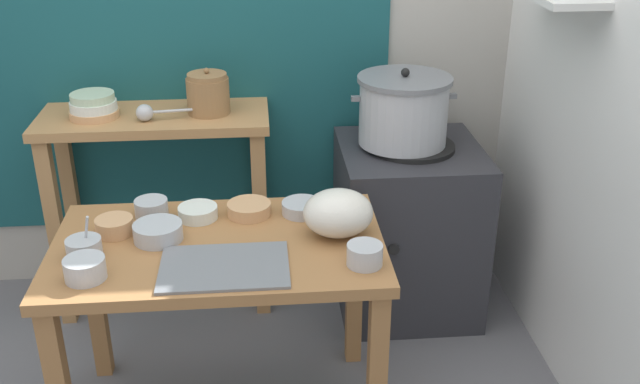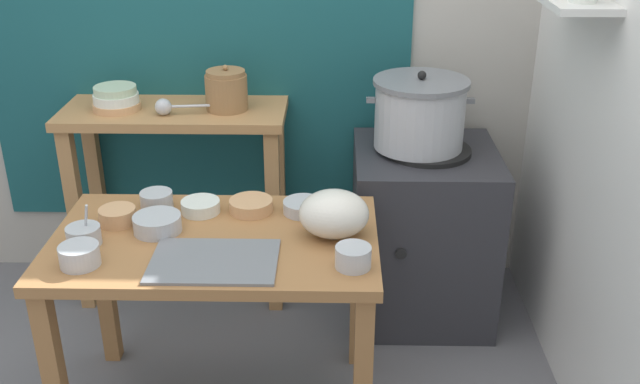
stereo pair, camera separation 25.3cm
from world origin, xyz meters
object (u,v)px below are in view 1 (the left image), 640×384
(bowl_stack_enamel, at_px, (93,106))
(prep_bowl_7, at_px, (302,207))
(prep_bowl_1, at_px, (198,212))
(ladle, at_px, (147,113))
(clay_pot, at_px, (208,94))
(prep_bowl_6, at_px, (158,231))
(prep_bowl_4, at_px, (249,208))
(steamer_pot, at_px, (403,110))
(plastic_bag, at_px, (338,213))
(prep_bowl_3, at_px, (151,207))
(prep_table, at_px, (220,271))
(stove_block, at_px, (407,227))
(prep_bowl_5, at_px, (365,254))
(prep_bowl_2, at_px, (85,268))
(back_shelf_table, at_px, (158,163))
(prep_bowl_0, at_px, (114,226))
(prep_bowl_8, at_px, (84,247))
(serving_tray, at_px, (224,267))

(bowl_stack_enamel, relative_size, prep_bowl_7, 1.41)
(prep_bowl_1, bearing_deg, ladle, 112.35)
(clay_pot, distance_m, prep_bowl_6, 0.82)
(clay_pot, height_order, prep_bowl_4, clay_pot)
(steamer_pot, xyz_separation_m, plastic_bag, (-0.35, -0.68, -0.12))
(prep_bowl_3, relative_size, prep_bowl_7, 0.82)
(prep_table, xyz_separation_m, bowl_stack_enamel, (-0.53, 0.80, 0.34))
(steamer_pot, relative_size, prep_bowl_7, 3.06)
(stove_block, height_order, prep_bowl_5, prep_bowl_5)
(ladle, bearing_deg, prep_bowl_5, -50.19)
(prep_bowl_2, relative_size, prep_bowl_4, 0.80)
(back_shelf_table, relative_size, prep_bowl_5, 8.47)
(prep_bowl_0, xyz_separation_m, prep_bowl_8, (-0.07, -0.15, 0.00))
(prep_table, xyz_separation_m, prep_bowl_3, (-0.24, 0.22, 0.14))
(clay_pot, bearing_deg, prep_bowl_4, -75.34)
(prep_bowl_7, bearing_deg, prep_bowl_3, 177.41)
(steamer_pot, bearing_deg, bowl_stack_enamel, 175.62)
(ladle, xyz_separation_m, prep_bowl_0, (-0.05, -0.64, -0.18))
(plastic_bag, bearing_deg, prep_bowl_5, -73.50)
(prep_bowl_2, xyz_separation_m, prep_bowl_5, (0.85, 0.01, 0.00))
(serving_tray, bearing_deg, back_shelf_table, 107.82)
(prep_bowl_6, bearing_deg, prep_bowl_2, -129.79)
(back_shelf_table, xyz_separation_m, prep_bowl_3, (0.05, -0.60, 0.07))
(back_shelf_table, distance_m, prep_bowl_7, 0.85)
(back_shelf_table, bearing_deg, prep_bowl_4, -57.34)
(serving_tray, distance_m, prep_bowl_4, 0.38)
(prep_table, relative_size, prep_bowl_2, 8.78)
(prep_bowl_2, bearing_deg, serving_tray, 3.18)
(back_shelf_table, distance_m, prep_bowl_3, 0.60)
(prep_table, distance_m, prep_bowl_3, 0.35)
(back_shelf_table, bearing_deg, serving_tray, -72.18)
(prep_bowl_2, distance_m, prep_bowl_5, 0.85)
(back_shelf_table, distance_m, prep_bowl_8, 0.88)
(prep_bowl_4, bearing_deg, steamer_pot, 37.88)
(plastic_bag, bearing_deg, clay_pot, 120.14)
(prep_bowl_5, bearing_deg, prep_bowl_6, 161.42)
(plastic_bag, xyz_separation_m, prep_bowl_2, (-0.79, -0.21, -0.04))
(steamer_pot, relative_size, prep_bowl_4, 2.82)
(prep_bowl_1, height_order, prep_bowl_8, prep_bowl_8)
(clay_pot, bearing_deg, prep_bowl_6, -100.38)
(prep_bowl_8, bearing_deg, plastic_bag, 5.46)
(back_shelf_table, relative_size, prep_bowl_7, 6.69)
(prep_table, height_order, prep_bowl_8, prep_bowl_8)
(serving_tray, xyz_separation_m, prep_bowl_8, (-0.45, 0.11, 0.03))
(prep_bowl_8, bearing_deg, prep_bowl_0, 65.30)
(serving_tray, bearing_deg, clay_pot, 94.82)
(clay_pot, xyz_separation_m, prep_bowl_2, (-0.33, -1.00, -0.23))
(prep_bowl_1, xyz_separation_m, prep_bowl_3, (-0.16, 0.03, 0.01))
(ladle, height_order, prep_bowl_5, ladle)
(serving_tray, distance_m, prep_bowl_8, 0.46)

